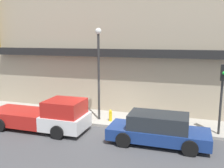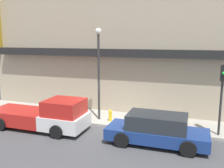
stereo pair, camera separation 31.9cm
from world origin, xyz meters
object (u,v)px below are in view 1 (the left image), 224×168
parked_car (158,129)px  fire_hydrant (110,115)px  pickup_truck (44,116)px  street_lamp (99,63)px  traffic_light (222,87)px

parked_car → fire_hydrant: 3.77m
pickup_truck → street_lamp: size_ratio=1.04×
street_lamp → pickup_truck: bearing=-137.0°
parked_car → street_lamp: (-3.88, 2.24, 2.85)m
parked_car → traffic_light: (2.89, 1.77, 1.92)m
fire_hydrant → street_lamp: size_ratio=0.13×
traffic_light → parked_car: bearing=-148.5°
parked_car → street_lamp: 5.31m
pickup_truck → fire_hydrant: (3.18, 2.13, -0.29)m
pickup_truck → fire_hydrant: 3.84m
pickup_truck → parked_car: pickup_truck is taller
fire_hydrant → traffic_light: 6.38m
pickup_truck → parked_car: size_ratio=1.19×
pickup_truck → street_lamp: street_lamp is taller
pickup_truck → street_lamp: 4.32m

